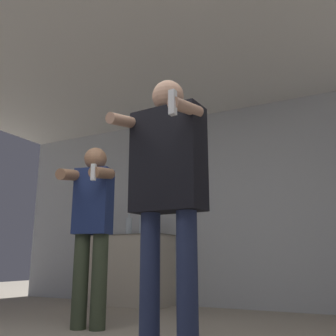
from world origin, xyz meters
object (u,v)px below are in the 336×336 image
at_px(bottle_dark_rum, 156,223).
at_px(bottle_short_whiskey, 149,227).
at_px(bottle_red_label, 142,225).
at_px(bottle_amber_bourbon, 129,226).
at_px(person_man_side, 92,221).
at_px(person_woman_foreground, 168,184).

xyz_separation_m(bottle_dark_rum, bottle_short_whiskey, (-0.10, 0.00, -0.05)).
bearing_deg(bottle_dark_rum, bottle_red_label, -180.00).
bearing_deg(bottle_amber_bourbon, person_man_side, -68.62).
bearing_deg(bottle_amber_bourbon, bottle_dark_rum, 0.00).
xyz_separation_m(bottle_amber_bourbon, person_man_side, (0.61, -1.56, -0.10)).
relative_size(bottle_red_label, person_woman_foreground, 0.19).
bearing_deg(person_woman_foreground, bottle_short_whiskey, 122.06).
bearing_deg(bottle_amber_bourbon, person_woman_foreground, -52.56).
distance_m(bottle_amber_bourbon, person_woman_foreground, 2.89).
height_order(bottle_short_whiskey, bottle_red_label, bottle_red_label).
bearing_deg(bottle_dark_rum, person_man_side, -83.19).
height_order(bottle_short_whiskey, person_woman_foreground, person_woman_foreground).
height_order(bottle_amber_bourbon, person_woman_foreground, person_woman_foreground).
distance_m(bottle_short_whiskey, person_man_side, 1.59).
distance_m(bottle_dark_rum, person_woman_foreground, 2.65).
bearing_deg(bottle_short_whiskey, person_woman_foreground, -57.94).
distance_m(person_woman_foreground, person_man_side, 1.36).
relative_size(bottle_dark_rum, bottle_short_whiskey, 1.44).
bearing_deg(bottle_red_label, person_man_side, -75.47).
bearing_deg(bottle_short_whiskey, bottle_red_label, -180.00).
relative_size(bottle_amber_bourbon, person_man_side, 0.19).
distance_m(bottle_dark_rum, bottle_amber_bourbon, 0.42).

